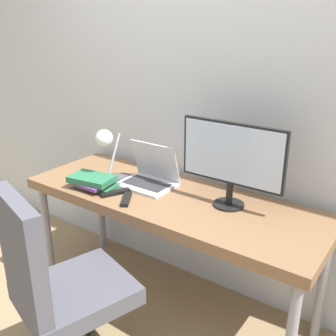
{
  "coord_description": "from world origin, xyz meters",
  "views": [
    {
      "loc": [
        1.17,
        -1.34,
        1.69
      ],
      "look_at": [
        0.01,
        0.28,
        0.93
      ],
      "focal_mm": 42.0,
      "sensor_mm": 36.0,
      "label": 1
    }
  ],
  "objects_px": {
    "laptop": "(150,177)",
    "desk_lamp": "(108,147)",
    "book_stack": "(94,182)",
    "monitor": "(232,158)",
    "office_chair": "(56,283)"
  },
  "relations": [
    {
      "from": "desk_lamp",
      "to": "office_chair",
      "type": "bearing_deg",
      "value": -67.7
    },
    {
      "from": "monitor",
      "to": "book_stack",
      "type": "xyz_separation_m",
      "value": [
        -0.76,
        -0.26,
        -0.23
      ]
    },
    {
      "from": "laptop",
      "to": "desk_lamp",
      "type": "bearing_deg",
      "value": -148.29
    },
    {
      "from": "desk_lamp",
      "to": "book_stack",
      "type": "bearing_deg",
      "value": -104.79
    },
    {
      "from": "laptop",
      "to": "monitor",
      "type": "bearing_deg",
      "value": 2.81
    },
    {
      "from": "laptop",
      "to": "book_stack",
      "type": "distance_m",
      "value": 0.33
    },
    {
      "from": "laptop",
      "to": "book_stack",
      "type": "height_order",
      "value": "laptop"
    },
    {
      "from": "office_chair",
      "to": "desk_lamp",
      "type": "bearing_deg",
      "value": 112.3
    },
    {
      "from": "monitor",
      "to": "book_stack",
      "type": "relative_size",
      "value": 2.01
    },
    {
      "from": "monitor",
      "to": "office_chair",
      "type": "distance_m",
      "value": 1.05
    },
    {
      "from": "laptop",
      "to": "book_stack",
      "type": "xyz_separation_m",
      "value": [
        -0.23,
        -0.23,
        -0.01
      ]
    },
    {
      "from": "laptop",
      "to": "monitor",
      "type": "xyz_separation_m",
      "value": [
        0.52,
        0.03,
        0.22
      ]
    },
    {
      "from": "office_chair",
      "to": "monitor",
      "type": "bearing_deg",
      "value": 60.58
    },
    {
      "from": "monitor",
      "to": "desk_lamp",
      "type": "xyz_separation_m",
      "value": [
        -0.73,
        -0.15,
        -0.03
      ]
    },
    {
      "from": "book_stack",
      "to": "monitor",
      "type": "bearing_deg",
      "value": 18.71
    }
  ]
}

